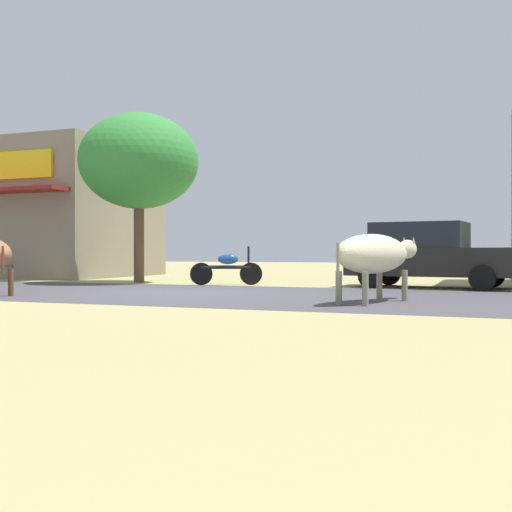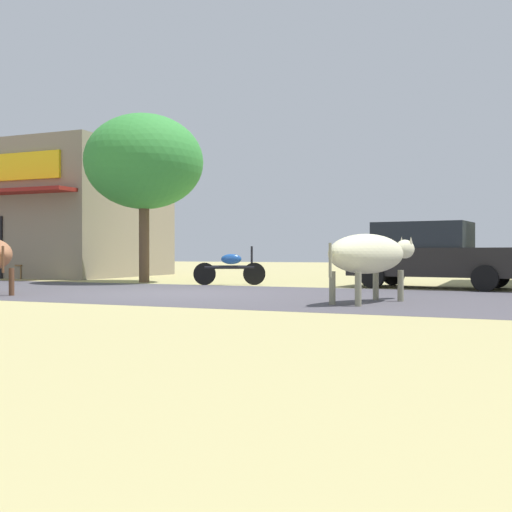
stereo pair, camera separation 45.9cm
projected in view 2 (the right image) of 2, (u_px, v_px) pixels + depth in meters
ground at (179, 293)px, 13.76m from camera, size 80.00×80.00×0.00m
asphalt_road at (179, 293)px, 13.76m from camera, size 72.00×6.29×0.00m
storefront_left_cafe at (43, 213)px, 24.18m from camera, size 8.22×6.73×4.79m
roadside_tree at (144, 162)px, 18.52m from camera, size 3.48×3.48×4.95m
parked_hatchback_car at (431, 254)px, 15.68m from camera, size 4.26×2.24×1.64m
parked_motorcycle at (230, 268)px, 17.10m from camera, size 1.80×0.91×1.05m
cow_far_dark at (369, 254)px, 11.12m from camera, size 1.42×2.71×1.22m
cafe_chair_by_doorway at (21, 263)px, 21.17m from camera, size 0.53×0.53×0.92m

